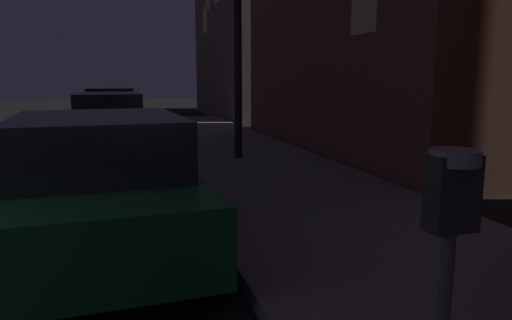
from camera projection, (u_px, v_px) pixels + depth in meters
parking_meter at (449, 234)px, 1.87m from camera, size 0.19×0.19×1.38m
car_green at (100, 184)px, 4.94m from camera, size 2.16×4.11×1.43m
car_silver at (108, 123)px, 11.49m from camera, size 2.05×4.55×1.43m
car_yellow_cab at (110, 108)px, 17.04m from camera, size 2.09×4.37×1.43m
building_far at (292, 7)px, 22.21m from camera, size 7.66×8.58×10.06m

